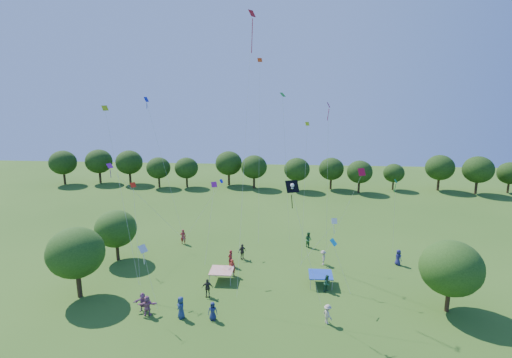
# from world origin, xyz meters

# --- Properties ---
(near_tree_west) EXTENTS (4.96, 4.96, 6.45)m
(near_tree_west) POSITION_xyz_m (-15.82, 13.45, 4.21)
(near_tree_west) COLOR #422B19
(near_tree_west) RESTS_ON ground
(near_tree_north) EXTENTS (4.42, 4.42, 5.58)m
(near_tree_north) POSITION_xyz_m (-15.73, 21.41, 3.58)
(near_tree_north) COLOR #422B19
(near_tree_north) RESTS_ON ground
(near_tree_east) EXTENTS (5.03, 5.03, 6.16)m
(near_tree_east) POSITION_xyz_m (16.08, 13.62, 3.89)
(near_tree_east) COLOR #422B19
(near_tree_east) RESTS_ON ground
(treeline) EXTENTS (88.01, 8.77, 6.77)m
(treeline) POSITION_xyz_m (-1.73, 55.43, 4.09)
(treeline) COLOR #422B19
(treeline) RESTS_ON ground
(tent_red_stripe) EXTENTS (2.20, 2.20, 1.10)m
(tent_red_stripe) POSITION_xyz_m (-3.64, 17.56, 1.04)
(tent_red_stripe) COLOR red
(tent_red_stripe) RESTS_ON ground
(tent_blue) EXTENTS (2.20, 2.20, 1.10)m
(tent_blue) POSITION_xyz_m (5.87, 17.48, 1.04)
(tent_blue) COLOR #193BA4
(tent_blue) RESTS_ON ground
(crowd_person_0) EXTENTS (0.82, 0.54, 1.55)m
(crowd_person_0) POSITION_xyz_m (-3.23, 10.74, 0.77)
(crowd_person_0) COLOR navy
(crowd_person_0) RESTS_ON ground
(crowd_person_1) EXTENTS (0.73, 0.51, 1.83)m
(crowd_person_1) POSITION_xyz_m (-9.83, 26.56, 0.91)
(crowd_person_1) COLOR maroon
(crowd_person_1) RESTS_ON ground
(crowd_person_2) EXTENTS (0.84, 0.89, 1.62)m
(crowd_person_2) POSITION_xyz_m (6.39, 16.19, 0.81)
(crowd_person_2) COLOR #225035
(crowd_person_2) RESTS_ON ground
(crowd_person_3) EXTENTS (0.93, 1.16, 1.62)m
(crowd_person_3) POSITION_xyz_m (5.93, 10.98, 0.81)
(crowd_person_3) COLOR #BEAC98
(crowd_person_3) RESTS_ON ground
(crowd_person_4) EXTENTS (1.05, 0.57, 1.71)m
(crowd_person_4) POSITION_xyz_m (-4.40, 14.37, 0.85)
(crowd_person_4) COLOR #39312D
(crowd_person_4) RESTS_ON ground
(crowd_person_5) EXTENTS (1.69, 0.87, 1.72)m
(crowd_person_5) POSITION_xyz_m (-8.72, 10.98, 0.86)
(crowd_person_5) COLOR #A35F83
(crowd_person_5) RESTS_ON ground
(crowd_person_6) EXTENTS (0.94, 1.03, 1.85)m
(crowd_person_6) POSITION_xyz_m (-5.85, 10.81, 0.93)
(crowd_person_6) COLOR navy
(crowd_person_6) RESTS_ON ground
(crowd_person_7) EXTENTS (0.73, 0.80, 1.81)m
(crowd_person_7) POSITION_xyz_m (-3.24, 20.78, 0.91)
(crowd_person_7) COLOR maroon
(crowd_person_7) RESTS_ON ground
(crowd_person_8) EXTENTS (0.95, 1.03, 1.85)m
(crowd_person_8) POSITION_xyz_m (5.15, 26.78, 0.93)
(crowd_person_8) COLOR #265A2F
(crowd_person_8) RESTS_ON ground
(crowd_person_9) EXTENTS (0.47, 1.05, 1.60)m
(crowd_person_9) POSITION_xyz_m (6.48, 21.98, 0.80)
(crowd_person_9) COLOR #AC978A
(crowd_person_9) RESTS_ON ground
(crowd_person_10) EXTENTS (1.08, 1.04, 1.76)m
(crowd_person_10) POSITION_xyz_m (-2.23, 22.68, 0.88)
(crowd_person_10) COLOR #39312D
(crowd_person_10) RESTS_ON ground
(crowd_person_11) EXTENTS (1.56, 0.70, 1.62)m
(crowd_person_11) POSITION_xyz_m (-9.33, 11.62, 0.81)
(crowd_person_11) COLOR #824C74
(crowd_person_11) RESTS_ON ground
(crowd_person_12) EXTENTS (0.79, 0.95, 1.70)m
(crowd_person_12) POSITION_xyz_m (14.40, 22.58, 0.85)
(crowd_person_12) COLOR navy
(crowd_person_12) RESTS_ON ground
(crowd_person_13) EXTENTS (0.70, 0.50, 1.75)m
(crowd_person_13) POSITION_xyz_m (-2.77, 18.68, 0.87)
(crowd_person_13) COLOR #9F2D1D
(crowd_person_13) RESTS_ON ground
(pirate_kite) EXTENTS (3.06, 1.34, 9.95)m
(pirate_kite) POSITION_xyz_m (3.01, 12.33, 10.62)
(pirate_kite) COLOR black
(red_high_kite) EXTENTS (0.90, 8.80, 23.96)m
(red_high_kite) POSITION_xyz_m (-1.01, 19.11, 20.29)
(red_high_kite) COLOR red
(small_kite_0) EXTENTS (3.16, 3.40, 9.94)m
(small_kite_0) POSITION_xyz_m (8.90, 18.42, 9.69)
(small_kite_0) COLOR red
(small_kite_1) EXTENTS (0.60, 5.77, 20.45)m
(small_kite_1) POSITION_xyz_m (-0.77, 28.28, 16.01)
(small_kite_1) COLOR #FF480D
(small_kite_2) EXTENTS (0.55, 2.35, 13.88)m
(small_kite_2) POSITION_xyz_m (4.26, 19.84, 10.91)
(small_kite_2) COLOR #B7DA13
(small_kite_3) EXTENTS (1.33, 1.02, 16.58)m
(small_kite_3) POSITION_xyz_m (2.15, 24.27, 13.99)
(small_kite_3) COLOR #157716
(small_kite_4) EXTENTS (4.26, 1.78, 16.10)m
(small_kite_4) POSITION_xyz_m (-12.25, 25.41, 13.85)
(small_kite_4) COLOR #111AAE
(small_kite_5) EXTENTS (1.06, 2.25, 7.94)m
(small_kite_5) POSITION_xyz_m (-4.79, 19.91, 7.88)
(small_kite_5) COLOR #AA1C8D
(small_kite_6) EXTENTS (3.35, 1.27, 5.28)m
(small_kite_6) POSITION_xyz_m (6.62, 17.79, 5.66)
(small_kite_6) COLOR silver
(small_kite_7) EXTENTS (1.86, 1.45, 4.43)m
(small_kite_7) POSITION_xyz_m (6.69, 14.46, 5.17)
(small_kite_7) COLOR #0B85B1
(small_kite_8) EXTENTS (0.60, 0.86, 15.72)m
(small_kite_8) POSITION_xyz_m (6.38, 20.72, 13.62)
(small_kite_8) COLOR #BF0B3C
(small_kite_9) EXTENTS (1.51, 3.26, 8.60)m
(small_kite_9) POSITION_xyz_m (-11.22, 15.91, 8.05)
(small_kite_9) COLOR #FF240D
(small_kite_10) EXTENTS (4.85, 6.16, 15.41)m
(small_kite_10) POSITION_xyz_m (-13.88, 18.10, 12.99)
(small_kite_10) COLOR #BBC811
(small_kite_11) EXTENTS (0.98, 2.13, 8.33)m
(small_kite_11) POSITION_xyz_m (13.26, 21.44, 7.85)
(small_kite_11) COLOR #167E2C
(small_kite_12) EXTENTS (4.48, 1.93, 6.92)m
(small_kite_12) POSITION_xyz_m (-5.73, 25.58, 6.71)
(small_kite_12) COLOR #1617E3
(small_kite_13) EXTENTS (7.15, 3.38, 9.35)m
(small_kite_13) POSITION_xyz_m (-14.88, 22.12, 8.89)
(small_kite_13) COLOR #7C1891
(small_kite_14) EXTENTS (1.51, 1.09, 4.97)m
(small_kite_14) POSITION_xyz_m (-8.53, 10.55, 5.59)
(small_kite_14) COLOR silver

